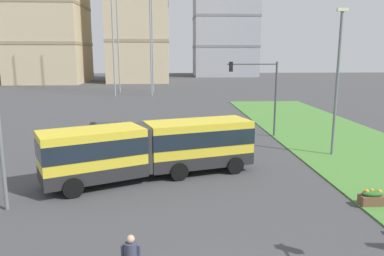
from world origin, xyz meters
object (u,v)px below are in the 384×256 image
(car_grey_wagon, at_px, (108,134))
(streetlight_median, at_px, (337,78))
(flower_planter_2, at_px, (372,197))
(articulated_bus, at_px, (152,149))
(traffic_light_far_right, at_px, (260,86))
(apartment_tower_centre, at_px, (225,18))

(car_grey_wagon, height_order, streetlight_median, streetlight_median)
(flower_planter_2, xyz_separation_m, streetlight_median, (1.90, 8.66, 4.86))
(flower_planter_2, bearing_deg, articulated_bus, 155.06)
(traffic_light_far_right, bearing_deg, car_grey_wagon, -171.45)
(articulated_bus, height_order, flower_planter_2, articulated_bus)
(car_grey_wagon, bearing_deg, articulated_bus, -65.37)
(streetlight_median, distance_m, apartment_tower_centre, 95.13)
(streetlight_median, xyz_separation_m, apartment_tower_centre, (6.06, 94.14, 12.24))
(car_grey_wagon, xyz_separation_m, apartment_tower_centre, (21.89, 89.80, 16.77))
(traffic_light_far_right, xyz_separation_m, apartment_tower_centre, (9.69, 87.96, 13.25))
(traffic_light_far_right, relative_size, streetlight_median, 0.64)
(car_grey_wagon, distance_m, streetlight_median, 17.04)
(streetlight_median, bearing_deg, apartment_tower_centre, 86.32)
(streetlight_median, relative_size, apartment_tower_centre, 0.28)
(articulated_bus, distance_m, apartment_tower_centre, 101.00)
(flower_planter_2, height_order, apartment_tower_centre, apartment_tower_centre)
(flower_planter_2, bearing_deg, traffic_light_far_right, 96.65)
(flower_planter_2, distance_m, streetlight_median, 10.11)
(traffic_light_far_right, distance_m, streetlight_median, 7.24)
(traffic_light_far_right, xyz_separation_m, streetlight_median, (3.63, -6.18, 1.02))
(flower_planter_2, relative_size, traffic_light_far_right, 0.18)
(traffic_light_far_right, distance_m, apartment_tower_centre, 89.48)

